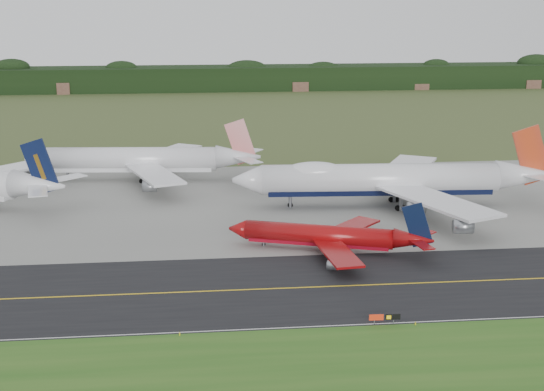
{
  "coord_description": "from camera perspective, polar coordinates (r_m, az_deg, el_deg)",
  "views": [
    {
      "loc": [
        -25.26,
        -121.25,
        47.16
      ],
      "look_at": [
        -10.52,
        22.0,
        9.19
      ],
      "focal_mm": 50.0,
      "sensor_mm": 36.0,
      "label": 1
    }
  ],
  "objects": [
    {
      "name": "taxiway_centreline",
      "position": [
        128.87,
        5.89,
        -6.76
      ],
      "size": [
        400.0,
        0.4,
        0.0
      ],
      "primitive_type": "cube",
      "color": "yellow",
      "rests_on": "taxiway"
    },
    {
      "name": "jet_ba_747",
      "position": [
        175.94,
        8.98,
        1.21
      ],
      "size": [
        75.44,
        62.41,
        18.96
      ],
      "color": "silver",
      "rests_on": "ground"
    },
    {
      "name": "taxiway_edge_line",
      "position": [
        114.95,
        7.46,
        -9.57
      ],
      "size": [
        400.0,
        0.25,
        0.0
      ],
      "primitive_type": "cube",
      "color": "silver",
      "rests_on": "taxiway"
    },
    {
      "name": "taxiway_sign",
      "position": [
        114.81,
        8.48,
        -9.05
      ],
      "size": [
        4.68,
        0.29,
        1.56
      ],
      "color": "slate",
      "rests_on": "ground"
    },
    {
      "name": "grass_verge",
      "position": [
        101.49,
        9.49,
        -13.14
      ],
      "size": [
        400.0,
        30.0,
        0.01
      ],
      "primitive_type": "cube",
      "color": "#265719",
      "rests_on": "ground"
    },
    {
      "name": "taxiway",
      "position": [
        128.88,
        5.89,
        -6.77
      ],
      "size": [
        400.0,
        32.0,
        0.02
      ],
      "primitive_type": "cube",
      "color": "black",
      "rests_on": "ground"
    },
    {
      "name": "apron",
      "position": [
        180.37,
        2.38,
        -0.4
      ],
      "size": [
        400.0,
        78.0,
        0.01
      ],
      "primitive_type": "cube",
      "color": "gray",
      "rests_on": "ground"
    },
    {
      "name": "jet_red_737",
      "position": [
        144.64,
        4.38,
        -3.07
      ],
      "size": [
        38.49,
        30.53,
        10.67
      ],
      "color": "maroon",
      "rests_on": "ground"
    },
    {
      "name": "jet_star_tail",
      "position": [
        202.07,
        -9.62,
        2.65
      ],
      "size": [
        62.21,
        51.86,
        16.4
      ],
      "color": "silver",
      "rests_on": "ground"
    },
    {
      "name": "ground",
      "position": [
        132.53,
        5.54,
        -6.15
      ],
      "size": [
        600.0,
        600.0,
        0.0
      ],
      "primitive_type": "plane",
      "color": "#394721",
      "rests_on": "ground"
    },
    {
      "name": "edge_marker_left",
      "position": [
        111.18,
        -6.96,
        -10.3
      ],
      "size": [
        0.16,
        0.16,
        0.5
      ],
      "primitive_type": "cylinder",
      "color": "yellow",
      "rests_on": "ground"
    },
    {
      "name": "horizon_treeline",
      "position": [
        398.01,
        -2.23,
        8.75
      ],
      "size": [
        700.0,
        25.0,
        12.0
      ],
      "color": "black",
      "rests_on": "ground"
    },
    {
      "name": "edge_marker_center",
      "position": [
        115.58,
        10.74,
        -9.45
      ],
      "size": [
        0.16,
        0.16,
        0.5
      ],
      "primitive_type": "cylinder",
      "color": "yellow",
      "rests_on": "ground"
    }
  ]
}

